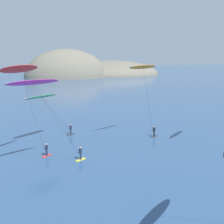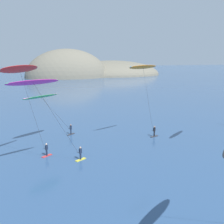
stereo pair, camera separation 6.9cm
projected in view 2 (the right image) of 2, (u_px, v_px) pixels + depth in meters
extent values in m
ellipsoid|color=#6B6656|center=(111.00, 75.00, 178.07)|extent=(61.80, 46.35, 17.97)
ellipsoid|color=#6B6656|center=(67.00, 77.00, 158.23)|extent=(46.44, 29.98, 31.78)
cube|color=#2D2D33|center=(71.00, 134.00, 45.88)|extent=(1.37, 1.32, 0.08)
cylinder|color=#192338|center=(71.00, 132.00, 45.79)|extent=(0.22, 0.22, 0.80)
cube|color=#192338|center=(71.00, 127.00, 45.65)|extent=(0.39, 0.37, 0.60)
sphere|color=#9E7051|center=(71.00, 125.00, 45.56)|extent=(0.22, 0.22, 0.22)
cylinder|color=black|center=(69.00, 129.00, 45.40)|extent=(0.37, 0.46, 0.04)
ellipsoid|color=green|center=(41.00, 97.00, 40.08)|extent=(5.98, 5.15, 0.73)
cylinder|color=#D660B7|center=(41.00, 96.00, 40.07)|extent=(4.82, 3.78, 0.16)
cylinder|color=#333338|center=(56.00, 114.00, 42.75)|extent=(4.23, 3.27, 5.76)
cube|color=red|center=(47.00, 156.00, 36.13)|extent=(1.39, 1.29, 0.08)
cylinder|color=#192338|center=(47.00, 153.00, 36.04)|extent=(0.22, 0.22, 0.80)
cube|color=#192338|center=(46.00, 147.00, 35.90)|extent=(0.38, 0.38, 0.60)
sphere|color=beige|center=(46.00, 144.00, 35.81)|extent=(0.22, 0.22, 0.22)
cylinder|color=black|center=(45.00, 149.00, 35.62)|extent=(0.42, 0.41, 0.04)
ellipsoid|color=red|center=(19.00, 69.00, 30.79)|extent=(4.73, 4.77, 1.05)
cylinder|color=#23D6DB|center=(19.00, 69.00, 30.78)|extent=(3.76, 3.81, 0.16)
cylinder|color=#333338|center=(33.00, 112.00, 33.22)|extent=(2.31, 2.34, 10.13)
cube|color=yellow|center=(81.00, 160.00, 34.81)|extent=(1.46, 1.19, 0.08)
cylinder|color=#192338|center=(81.00, 156.00, 34.72)|extent=(0.22, 0.22, 0.80)
cube|color=#192338|center=(80.00, 151.00, 34.58)|extent=(0.39, 0.34, 0.60)
sphere|color=tan|center=(80.00, 148.00, 34.49)|extent=(0.22, 0.22, 0.22)
cylinder|color=black|center=(78.00, 152.00, 34.37)|extent=(0.30, 0.50, 0.04)
ellipsoid|color=#D62D9E|center=(33.00, 82.00, 28.89)|extent=(5.86, 3.84, 0.75)
cylinder|color=#28D160|center=(33.00, 82.00, 28.88)|extent=(5.15, 2.87, 0.16)
cylinder|color=#333338|center=(58.00, 121.00, 31.64)|extent=(4.82, 2.61, 8.88)
cube|color=#2D2D33|center=(154.00, 136.00, 44.68)|extent=(1.54, 0.95, 0.08)
cylinder|color=black|center=(154.00, 134.00, 44.59)|extent=(0.22, 0.22, 0.80)
cube|color=black|center=(154.00, 129.00, 44.45)|extent=(0.39, 0.34, 0.60)
sphere|color=#9E7051|center=(154.00, 127.00, 44.37)|extent=(0.22, 0.22, 0.22)
cylinder|color=black|center=(153.00, 131.00, 44.24)|extent=(0.29, 0.51, 0.04)
ellipsoid|color=orange|center=(143.00, 67.00, 40.43)|extent=(5.53, 3.57, 0.75)
cylinder|color=#0F7FE5|center=(143.00, 67.00, 40.42)|extent=(4.87, 2.66, 0.16)
cylinder|color=#333338|center=(148.00, 101.00, 42.35)|extent=(2.41, 1.28, 9.91)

